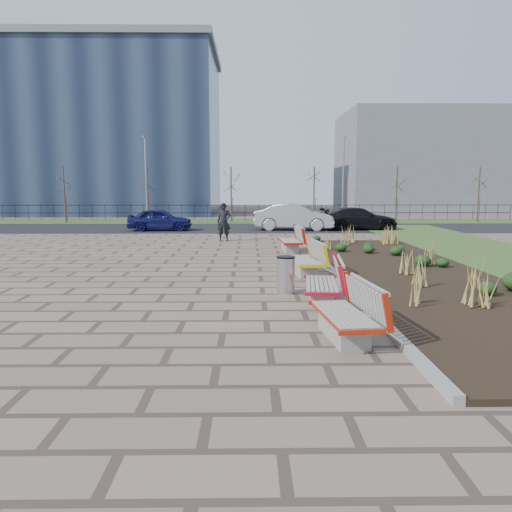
{
  "coord_description": "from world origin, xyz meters",
  "views": [
    {
      "loc": [
        1.34,
        -9.8,
        2.71
      ],
      "look_at": [
        1.5,
        3.0,
        0.9
      ],
      "focal_mm": 35.0,
      "sensor_mm": 36.0,
      "label": 1
    }
  ],
  "objects_px": {
    "bench_a": "(343,311)",
    "bench_c": "(304,259)",
    "lamp_west": "(146,181)",
    "car_black": "(359,219)",
    "litter_bin": "(286,275)",
    "car_blue": "(160,220)",
    "lamp_east": "(343,181)",
    "car_silver": "(294,217)",
    "bench_b": "(321,281)",
    "bench_d": "(290,239)",
    "pedestrian": "(224,222)"
  },
  "relations": [
    {
      "from": "bench_c",
      "to": "car_black",
      "type": "xyz_separation_m",
      "value": [
        5.06,
        15.47,
        0.2
      ]
    },
    {
      "from": "litter_bin",
      "to": "car_blue",
      "type": "relative_size",
      "value": 0.24
    },
    {
      "from": "bench_a",
      "to": "pedestrian",
      "type": "distance_m",
      "value": 16.04
    },
    {
      "from": "bench_a",
      "to": "lamp_east",
      "type": "relative_size",
      "value": 0.35
    },
    {
      "from": "bench_d",
      "to": "lamp_east",
      "type": "relative_size",
      "value": 0.35
    },
    {
      "from": "bench_a",
      "to": "bench_c",
      "type": "height_order",
      "value": "same"
    },
    {
      "from": "car_silver",
      "to": "lamp_west",
      "type": "relative_size",
      "value": 0.8
    },
    {
      "from": "bench_c",
      "to": "car_silver",
      "type": "distance_m",
      "value": 15.31
    },
    {
      "from": "bench_b",
      "to": "car_silver",
      "type": "bearing_deg",
      "value": 92.97
    },
    {
      "from": "litter_bin",
      "to": "car_silver",
      "type": "bearing_deg",
      "value": 84.29
    },
    {
      "from": "litter_bin",
      "to": "car_blue",
      "type": "xyz_separation_m",
      "value": [
        -6.33,
        17.71,
        0.21
      ]
    },
    {
      "from": "car_blue",
      "to": "car_black",
      "type": "xyz_separation_m",
      "value": [
        12.14,
        0.42,
        0.02
      ]
    },
    {
      "from": "bench_d",
      "to": "pedestrian",
      "type": "xyz_separation_m",
      "value": [
        -2.93,
        3.86,
        0.44
      ]
    },
    {
      "from": "car_black",
      "to": "lamp_west",
      "type": "distance_m",
      "value": 15.19
    },
    {
      "from": "pedestrian",
      "to": "car_blue",
      "type": "bearing_deg",
      "value": 123.94
    },
    {
      "from": "bench_a",
      "to": "bench_d",
      "type": "height_order",
      "value": "same"
    },
    {
      "from": "bench_b",
      "to": "bench_a",
      "type": "bearing_deg",
      "value": -83.88
    },
    {
      "from": "bench_c",
      "to": "pedestrian",
      "type": "distance_m",
      "value": 9.79
    },
    {
      "from": "bench_b",
      "to": "lamp_east",
      "type": "xyz_separation_m",
      "value": [
        5.0,
        24.42,
        2.54
      ]
    },
    {
      "from": "bench_a",
      "to": "bench_b",
      "type": "height_order",
      "value": "same"
    },
    {
      "from": "bench_b",
      "to": "bench_d",
      "type": "bearing_deg",
      "value": 96.12
    },
    {
      "from": "bench_c",
      "to": "car_blue",
      "type": "xyz_separation_m",
      "value": [
        -7.08,
        15.05,
        0.18
      ]
    },
    {
      "from": "bench_a",
      "to": "bench_b",
      "type": "relative_size",
      "value": 1.0
    },
    {
      "from": "bench_b",
      "to": "bench_c",
      "type": "bearing_deg",
      "value": 96.12
    },
    {
      "from": "pedestrian",
      "to": "car_black",
      "type": "xyz_separation_m",
      "value": [
        7.98,
        6.15,
        -0.24
      ]
    },
    {
      "from": "bench_c",
      "to": "car_blue",
      "type": "bearing_deg",
      "value": 108.56
    },
    {
      "from": "bench_b",
      "to": "lamp_east",
      "type": "bearing_deg",
      "value": 84.55
    },
    {
      "from": "lamp_west",
      "to": "lamp_east",
      "type": "distance_m",
      "value": 14.0
    },
    {
      "from": "litter_bin",
      "to": "car_black",
      "type": "relative_size",
      "value": 0.2
    },
    {
      "from": "bench_d",
      "to": "pedestrian",
      "type": "bearing_deg",
      "value": 123.22
    },
    {
      "from": "litter_bin",
      "to": "bench_c",
      "type": "bearing_deg",
      "value": 74.16
    },
    {
      "from": "car_black",
      "to": "bench_d",
      "type": "bearing_deg",
      "value": 151.9
    },
    {
      "from": "bench_c",
      "to": "bench_d",
      "type": "bearing_deg",
      "value": 83.37
    },
    {
      "from": "bench_c",
      "to": "car_silver",
      "type": "xyz_separation_m",
      "value": [
        1.04,
        15.28,
        0.32
      ]
    },
    {
      "from": "bench_a",
      "to": "bench_d",
      "type": "relative_size",
      "value": 1.0
    },
    {
      "from": "lamp_east",
      "to": "car_black",
      "type": "bearing_deg",
      "value": -89.39
    },
    {
      "from": "bench_a",
      "to": "lamp_west",
      "type": "distance_m",
      "value": 28.75
    },
    {
      "from": "bench_b",
      "to": "bench_d",
      "type": "relative_size",
      "value": 1.0
    },
    {
      "from": "bench_c",
      "to": "litter_bin",
      "type": "bearing_deg",
      "value": -112.48
    },
    {
      "from": "bench_b",
      "to": "car_black",
      "type": "relative_size",
      "value": 0.45
    },
    {
      "from": "bench_d",
      "to": "car_black",
      "type": "xyz_separation_m",
      "value": [
        5.06,
        10.0,
        0.2
      ]
    },
    {
      "from": "bench_b",
      "to": "car_blue",
      "type": "xyz_separation_m",
      "value": [
        -7.08,
        18.73,
        0.18
      ]
    },
    {
      "from": "car_black",
      "to": "lamp_east",
      "type": "height_order",
      "value": "lamp_east"
    },
    {
      "from": "bench_a",
      "to": "car_blue",
      "type": "bearing_deg",
      "value": 101.78
    },
    {
      "from": "bench_b",
      "to": "car_black",
      "type": "bearing_deg",
      "value": 81.33
    },
    {
      "from": "bench_c",
      "to": "litter_bin",
      "type": "distance_m",
      "value": 2.76
    },
    {
      "from": "car_blue",
      "to": "lamp_east",
      "type": "relative_size",
      "value": 0.64
    },
    {
      "from": "bench_c",
      "to": "car_blue",
      "type": "height_order",
      "value": "car_blue"
    },
    {
      "from": "bench_a",
      "to": "lamp_east",
      "type": "xyz_separation_m",
      "value": [
        5.0,
        27.19,
        2.54
      ]
    },
    {
      "from": "car_silver",
      "to": "bench_c",
      "type": "bearing_deg",
      "value": -177.74
    }
  ]
}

